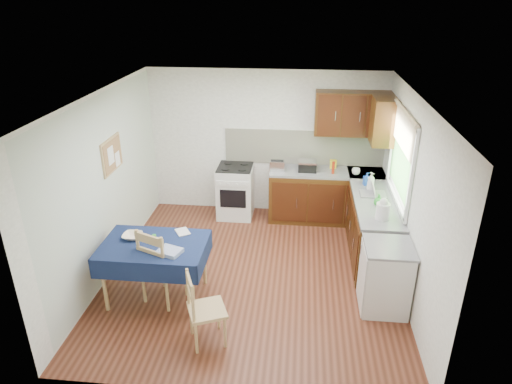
# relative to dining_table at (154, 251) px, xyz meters

# --- Properties ---
(floor) EXTENTS (4.20, 4.20, 0.00)m
(floor) POSITION_rel_dining_table_xyz_m (1.17, 0.63, -0.68)
(floor) COLOR #482013
(floor) RESTS_ON ground
(ceiling) EXTENTS (4.00, 4.20, 0.02)m
(ceiling) POSITION_rel_dining_table_xyz_m (1.17, 0.63, 1.82)
(ceiling) COLOR white
(ceiling) RESTS_ON wall_back
(wall_back) EXTENTS (4.00, 0.02, 2.50)m
(wall_back) POSITION_rel_dining_table_xyz_m (1.17, 2.73, 0.57)
(wall_back) COLOR silver
(wall_back) RESTS_ON ground
(wall_front) EXTENTS (4.00, 0.02, 2.50)m
(wall_front) POSITION_rel_dining_table_xyz_m (1.17, -1.47, 0.57)
(wall_front) COLOR silver
(wall_front) RESTS_ON ground
(wall_left) EXTENTS (0.02, 4.20, 2.50)m
(wall_left) POSITION_rel_dining_table_xyz_m (-0.83, 0.63, 0.57)
(wall_left) COLOR silver
(wall_left) RESTS_ON ground
(wall_right) EXTENTS (0.02, 4.20, 2.50)m
(wall_right) POSITION_rel_dining_table_xyz_m (3.17, 0.63, 0.57)
(wall_right) COLOR silver
(wall_right) RESTS_ON ground
(base_cabinets) EXTENTS (1.90, 2.30, 0.86)m
(base_cabinets) POSITION_rel_dining_table_xyz_m (2.53, 1.88, -0.25)
(base_cabinets) COLOR #321808
(base_cabinets) RESTS_ON ground
(worktop_back) EXTENTS (1.90, 0.60, 0.04)m
(worktop_back) POSITION_rel_dining_table_xyz_m (2.22, 2.43, 0.20)
(worktop_back) COLOR slate
(worktop_back) RESTS_ON base_cabinets
(worktop_right) EXTENTS (0.60, 1.70, 0.04)m
(worktop_right) POSITION_rel_dining_table_xyz_m (2.87, 1.28, 0.20)
(worktop_right) COLOR slate
(worktop_right) RESTS_ON base_cabinets
(worktop_corner) EXTENTS (0.60, 0.60, 0.04)m
(worktop_corner) POSITION_rel_dining_table_xyz_m (2.87, 2.43, 0.20)
(worktop_corner) COLOR slate
(worktop_corner) RESTS_ON base_cabinets
(splashback) EXTENTS (2.70, 0.02, 0.60)m
(splashback) POSITION_rel_dining_table_xyz_m (1.82, 2.71, 0.52)
(splashback) COLOR white
(splashback) RESTS_ON wall_back
(upper_cabinets) EXTENTS (1.20, 0.85, 0.70)m
(upper_cabinets) POSITION_rel_dining_table_xyz_m (2.70, 2.43, 1.17)
(upper_cabinets) COLOR #321808
(upper_cabinets) RESTS_ON wall_back
(stove) EXTENTS (0.60, 0.61, 0.92)m
(stove) POSITION_rel_dining_table_xyz_m (0.67, 2.43, -0.22)
(stove) COLOR silver
(stove) RESTS_ON ground
(window) EXTENTS (0.04, 1.48, 1.26)m
(window) POSITION_rel_dining_table_xyz_m (3.14, 1.33, 0.97)
(window) COLOR #2D5B25
(window) RESTS_ON wall_right
(fridge) EXTENTS (0.58, 0.60, 0.89)m
(fridge) POSITION_rel_dining_table_xyz_m (2.87, 0.08, -0.24)
(fridge) COLOR silver
(fridge) RESTS_ON ground
(corkboard) EXTENTS (0.04, 0.62, 0.47)m
(corkboard) POSITION_rel_dining_table_xyz_m (-0.80, 0.93, 0.92)
(corkboard) COLOR tan
(corkboard) RESTS_ON wall_left
(dining_table) EXTENTS (1.30, 0.88, 0.79)m
(dining_table) POSITION_rel_dining_table_xyz_m (0.00, 0.00, 0.00)
(dining_table) COLOR #0E183B
(dining_table) RESTS_ON ground
(chair_far) EXTENTS (0.61, 0.61, 1.06)m
(chair_far) POSITION_rel_dining_table_xyz_m (0.09, -0.08, -0.12)
(chair_far) COLOR tan
(chair_far) RESTS_ON ground
(chair_near) EXTENTS (0.52, 0.52, 0.90)m
(chair_near) POSITION_rel_dining_table_xyz_m (0.77, -0.76, -0.21)
(chair_near) COLOR tan
(chair_near) RESTS_ON ground
(toaster) EXTENTS (0.25, 0.15, 0.19)m
(toaster) POSITION_rel_dining_table_xyz_m (1.39, 2.36, 0.30)
(toaster) COLOR silver
(toaster) RESTS_ON worktop_back
(sandwich_press) EXTENTS (0.30, 0.26, 0.17)m
(sandwich_press) POSITION_rel_dining_table_xyz_m (1.89, 2.41, 0.30)
(sandwich_press) COLOR black
(sandwich_press) RESTS_ON worktop_back
(sauce_bottle) EXTENTS (0.05, 0.05, 0.21)m
(sauce_bottle) POSITION_rel_dining_table_xyz_m (2.31, 2.32, 0.32)
(sauce_bottle) COLOR #AF240E
(sauce_bottle) RESTS_ON worktop_back
(yellow_packet) EXTENTS (0.12, 0.09, 0.14)m
(yellow_packet) POSITION_rel_dining_table_xyz_m (2.32, 2.57, 0.29)
(yellow_packet) COLOR yellow
(yellow_packet) RESTS_ON worktop_back
(dish_rack) EXTENTS (0.37, 0.28, 0.18)m
(dish_rack) POSITION_rel_dining_table_xyz_m (2.86, 1.53, 0.24)
(dish_rack) COLOR gray
(dish_rack) RESTS_ON worktop_right
(kettle) EXTENTS (0.18, 0.18, 0.30)m
(kettle) POSITION_rel_dining_table_xyz_m (2.87, 0.75, 0.35)
(kettle) COLOR silver
(kettle) RESTS_ON worktop_right
(cup) EXTENTS (0.17, 0.17, 0.10)m
(cup) POSITION_rel_dining_table_xyz_m (2.68, 2.31, 0.27)
(cup) COLOR white
(cup) RESTS_ON worktop_back
(soap_bottle_a) EXTENTS (0.15, 0.15, 0.28)m
(soap_bottle_a) POSITION_rel_dining_table_xyz_m (2.84, 1.71, 0.36)
(soap_bottle_a) COLOR silver
(soap_bottle_a) RESTS_ON worktop_right
(soap_bottle_b) EXTENTS (0.11, 0.10, 0.20)m
(soap_bottle_b) POSITION_rel_dining_table_xyz_m (2.80, 1.89, 0.32)
(soap_bottle_b) COLOR blue
(soap_bottle_b) RESTS_ON worktop_right
(soap_bottle_c) EXTENTS (0.19, 0.19, 0.17)m
(soap_bottle_c) POSITION_rel_dining_table_xyz_m (2.88, 1.16, 0.30)
(soap_bottle_c) COLOR #27912B
(soap_bottle_c) RESTS_ON worktop_right
(plate_bowl) EXTENTS (0.24, 0.24, 0.06)m
(plate_bowl) POSITION_rel_dining_table_xyz_m (-0.31, 0.11, 0.13)
(plate_bowl) COLOR #EFDFC4
(plate_bowl) RESTS_ON dining_table
(book) EXTENTS (0.24, 0.26, 0.02)m
(book) POSITION_rel_dining_table_xyz_m (0.22, 0.28, 0.11)
(book) COLOR white
(book) RESTS_ON dining_table
(spice_jar) EXTENTS (0.05, 0.05, 0.10)m
(spice_jar) POSITION_rel_dining_table_xyz_m (0.00, 0.05, 0.15)
(spice_jar) COLOR #27902B
(spice_jar) RESTS_ON dining_table
(tea_towel) EXTENTS (0.33, 0.29, 0.05)m
(tea_towel) POSITION_rel_dining_table_xyz_m (0.26, -0.19, 0.13)
(tea_towel) COLOR #284895
(tea_towel) RESTS_ON dining_table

